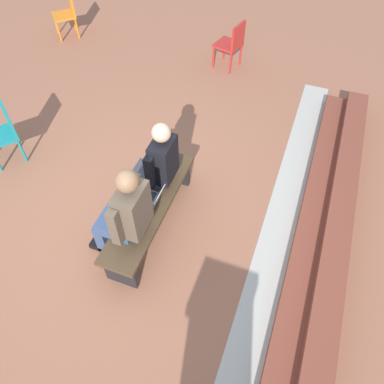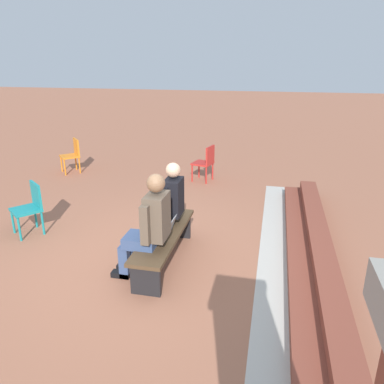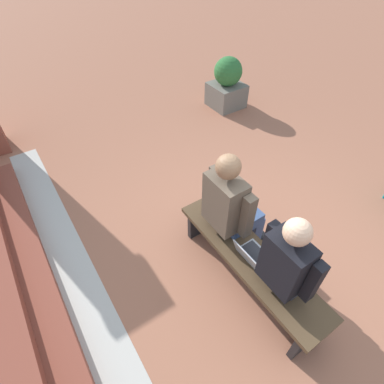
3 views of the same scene
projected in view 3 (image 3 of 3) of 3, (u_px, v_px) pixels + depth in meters
ground_plane at (258, 265)px, 3.34m from camera, size 60.00×60.00×0.00m
concrete_strip at (116, 365)px, 2.62m from camera, size 7.41×0.40×0.01m
bench at (249, 261)px, 2.97m from camera, size 1.80×0.44×0.45m
person_student at (291, 265)px, 2.52m from camera, size 0.55×0.69×1.35m
person_adult at (232, 206)px, 2.96m from camera, size 0.59×0.74×1.42m
laptop at (252, 255)px, 2.85m from camera, size 0.32×0.29×0.21m
planter at (227, 84)px, 5.64m from camera, size 0.60×0.60×0.94m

